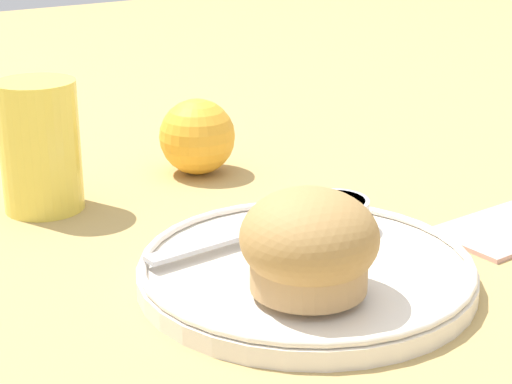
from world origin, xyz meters
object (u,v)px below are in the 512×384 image
at_px(orange_fruit, 197,137).
at_px(juice_glass, 40,146).
at_px(butter_knife, 257,230).
at_px(muffin, 309,245).

xyz_separation_m(orange_fruit, juice_glass, (-0.16, -0.00, 0.02)).
relative_size(butter_knife, juice_glass, 1.68).
height_order(muffin, juice_glass, juice_glass).
relative_size(muffin, orange_fruit, 1.22).
xyz_separation_m(muffin, juice_glass, (-0.06, 0.29, 0.01)).
xyz_separation_m(butter_knife, juice_glass, (-0.09, 0.20, 0.04)).
distance_m(muffin, juice_glass, 0.30).
relative_size(muffin, butter_knife, 0.47).
bearing_deg(juice_glass, butter_knife, -65.13).
bearing_deg(orange_fruit, muffin, -109.22).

